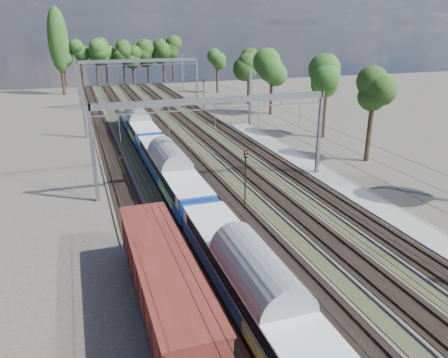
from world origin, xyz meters
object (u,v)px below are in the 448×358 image
object	(u,v)px
emu_train	(171,166)
worker	(165,106)
signal_far	(204,90)
signal_near	(245,172)
freight_boxcar	(164,281)

from	to	relation	value
emu_train	worker	distance (m)	42.24
worker	signal_far	size ratio (longest dim) A/B	0.32
emu_train	signal_near	size ratio (longest dim) A/B	12.36
signal_near	signal_far	size ratio (longest dim) A/B	0.96
emu_train	freight_boxcar	size ratio (longest dim) A/B	4.46
emu_train	signal_near	distance (m)	7.87
emu_train	worker	xyz separation A→B (m)	(7.97, 41.44, -1.77)
emu_train	freight_boxcar	distance (m)	19.24
freight_boxcar	signal_near	distance (m)	16.42
worker	emu_train	bearing A→B (deg)	-168.30
freight_boxcar	signal_near	size ratio (longest dim) A/B	2.77
emu_train	signal_near	xyz separation A→B (m)	(5.42, -5.66, 0.68)
emu_train	signal_far	bearing A→B (deg)	69.48
signal_near	worker	bearing A→B (deg)	101.37
signal_near	signal_far	bearing A→B (deg)	92.37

